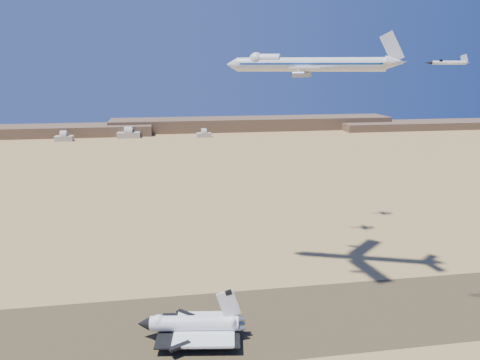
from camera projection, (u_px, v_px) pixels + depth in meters
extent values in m
plane|color=tan|center=(211.00, 326.00, 171.28)|extent=(1200.00, 1200.00, 0.00)
cube|color=#4E3F27|center=(211.00, 326.00, 171.28)|extent=(600.00, 50.00, 0.06)
cube|color=brown|center=(9.00, 132.00, 633.08)|extent=(380.00, 60.00, 14.00)
cube|color=brown|center=(253.00, 124.00, 706.03)|extent=(420.00, 60.00, 18.00)
cube|color=brown|center=(434.00, 125.00, 722.78)|extent=(300.00, 60.00, 11.00)
cube|color=beige|center=(64.00, 138.00, 598.79)|extent=(22.00, 14.00, 6.50)
cube|color=beige|center=(129.00, 135.00, 625.82)|extent=(30.00, 15.00, 7.50)
cube|color=beige|center=(204.00, 135.00, 632.42)|extent=(19.00, 12.50, 5.50)
cylinder|color=white|center=(194.00, 323.00, 162.26)|extent=(30.58, 9.65, 5.27)
cone|color=black|center=(144.00, 324.00, 161.97)|extent=(4.93, 5.58, 5.01)
sphere|color=white|center=(158.00, 322.00, 161.88)|extent=(4.90, 4.90, 4.90)
cube|color=white|center=(205.00, 329.00, 162.83)|extent=(23.82, 25.40, 0.85)
cube|color=black|center=(199.00, 330.00, 162.90)|extent=(31.27, 26.51, 0.47)
cube|color=white|center=(229.00, 304.00, 160.74)|extent=(8.73, 1.94, 10.85)
cylinder|color=gray|center=(159.00, 334.00, 163.03)|extent=(0.34, 0.34, 3.01)
cylinder|color=black|center=(159.00, 337.00, 163.26)|extent=(1.09, 0.57, 1.04)
cylinder|color=gray|center=(210.00, 341.00, 158.76)|extent=(0.34, 0.34, 3.01)
cylinder|color=black|center=(210.00, 344.00, 158.99)|extent=(1.09, 0.57, 1.04)
cylinder|color=gray|center=(211.00, 327.00, 167.91)|extent=(0.34, 0.34, 3.01)
cylinder|color=black|center=(211.00, 329.00, 168.14)|extent=(1.09, 0.57, 1.04)
cylinder|color=silver|center=(310.00, 64.00, 193.13)|extent=(59.16, 26.14, 5.73)
cone|color=silver|center=(232.00, 65.00, 198.91)|extent=(6.16, 6.91, 5.73)
sphere|color=silver|center=(256.00, 60.00, 196.60)|extent=(5.91, 5.91, 5.91)
cube|color=silver|center=(313.00, 67.00, 179.38)|extent=(11.74, 27.71, 0.63)
cube|color=silver|center=(315.00, 67.00, 206.75)|extent=(25.33, 23.97, 0.63)
cube|color=silver|center=(393.00, 62.00, 181.65)|extent=(6.57, 10.55, 0.45)
cube|color=silver|center=(389.00, 62.00, 192.77)|extent=(10.70, 10.10, 0.45)
cube|color=silver|center=(392.00, 47.00, 185.84)|extent=(9.81, 4.07, 12.79)
cylinder|color=gray|center=(304.00, 74.00, 186.63)|extent=(5.00, 3.71, 2.33)
cylinder|color=gray|center=(298.00, 74.00, 179.25)|extent=(5.00, 3.71, 2.33)
cylinder|color=gray|center=(306.00, 74.00, 202.03)|extent=(5.00, 3.71, 2.33)
cylinder|color=gray|center=(303.00, 73.00, 210.04)|extent=(5.00, 3.71, 2.33)
imported|color=orange|center=(218.00, 348.00, 156.04)|extent=(0.52, 0.71, 1.80)
imported|color=orange|center=(207.00, 344.00, 158.34)|extent=(0.96, 0.94, 1.76)
imported|color=orange|center=(222.00, 342.00, 159.14)|extent=(1.23, 1.02, 1.87)
cylinder|color=silver|center=(449.00, 63.00, 154.47)|extent=(10.84, 3.95, 1.27)
cone|color=black|center=(429.00, 63.00, 155.03)|extent=(2.57, 1.73, 1.18)
sphere|color=black|center=(441.00, 61.00, 154.59)|extent=(1.27, 1.27, 1.27)
cube|color=silver|center=(452.00, 63.00, 154.43)|extent=(4.89, 7.81, 0.23)
cube|color=silver|center=(463.00, 63.00, 154.08)|extent=(3.06, 4.88, 0.18)
cube|color=silver|center=(464.00, 59.00, 153.76)|extent=(2.71, 0.91, 3.06)
cylinder|color=silver|center=(318.00, 63.00, 236.82)|extent=(11.96, 3.48, 1.39)
cone|color=black|center=(304.00, 63.00, 236.92)|extent=(2.77, 1.73, 1.29)
sphere|color=black|center=(312.00, 62.00, 236.74)|extent=(1.39, 1.39, 1.39)
cube|color=silver|center=(320.00, 63.00, 236.86)|extent=(4.82, 8.42, 0.25)
cube|color=silver|center=(328.00, 63.00, 236.76)|extent=(3.03, 5.27, 0.20)
cube|color=silver|center=(328.00, 60.00, 236.43)|extent=(3.00, 0.78, 3.35)
cylinder|color=silver|center=(345.00, 65.00, 264.16)|extent=(10.96, 3.34, 1.27)
cone|color=black|center=(333.00, 65.00, 264.34)|extent=(2.55, 1.61, 1.18)
sphere|color=black|center=(340.00, 64.00, 264.13)|extent=(1.27, 1.27, 1.27)
cube|color=silver|center=(347.00, 65.00, 264.18)|extent=(4.52, 7.75, 0.23)
cube|color=silver|center=(353.00, 65.00, 264.04)|extent=(2.83, 4.85, 0.18)
cube|color=silver|center=(354.00, 62.00, 263.74)|extent=(2.75, 0.75, 3.08)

